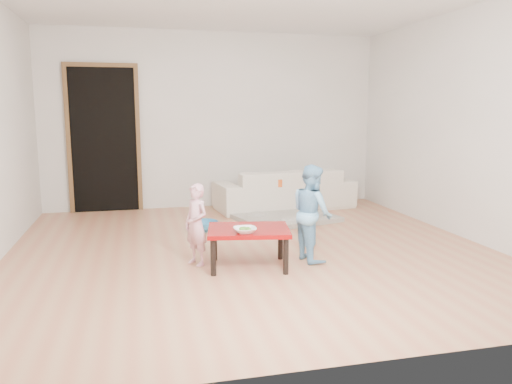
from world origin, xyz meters
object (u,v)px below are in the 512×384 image
object	(u,v)px
sofa	(284,189)
bowl	(245,230)
basin	(203,226)
child_pink	(196,225)
child_blue	(312,213)
red_table	(249,248)

from	to	relation	value
sofa	bowl	size ratio (longest dim) A/B	9.93
basin	bowl	bearing A→B (deg)	-84.61
sofa	child_pink	world-z (taller)	child_pink
basin	child_blue	bearing A→B (deg)	-58.11
child_pink	basin	bearing A→B (deg)	138.61
sofa	red_table	xyz separation A→B (m)	(-1.14, -2.63, -0.11)
red_table	bowl	world-z (taller)	bowl
sofa	child_blue	world-z (taller)	child_blue
red_table	basin	bearing A→B (deg)	98.63
sofa	child_blue	xyz separation A→B (m)	(-0.48, -2.54, 0.18)
bowl	sofa	bearing A→B (deg)	66.63
bowl	child_pink	bearing A→B (deg)	137.48
bowl	child_pink	size ratio (longest dim) A/B	0.26
bowl	child_blue	distance (m)	0.77
child_blue	child_pink	bearing A→B (deg)	77.45
bowl	child_blue	xyz separation A→B (m)	(0.73, 0.26, 0.07)
child_pink	child_blue	distance (m)	1.13
sofa	basin	world-z (taller)	sofa
red_table	child_blue	xyz separation A→B (m)	(0.66, 0.09, 0.29)
child_blue	basin	bearing A→B (deg)	24.71
red_table	basin	size ratio (longest dim) A/B	2.05
child_blue	basin	xyz separation A→B (m)	(-0.88, 1.42, -0.42)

